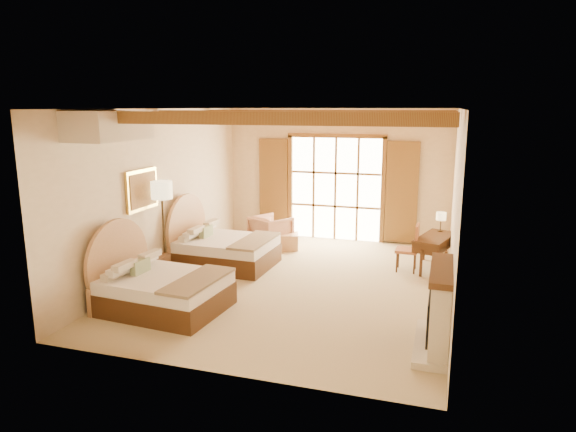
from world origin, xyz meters
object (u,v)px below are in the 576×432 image
at_px(bed_near, 156,286).
at_px(armchair, 271,231).
at_px(nightstand, 155,270).
at_px(bed_far, 220,247).
at_px(desk, 434,251).

xyz_separation_m(bed_near, armchair, (0.53, 4.14, -0.01)).
height_order(nightstand, armchair, armchair).
relative_size(bed_far, armchair, 2.43).
bearing_deg(nightstand, bed_far, 63.31).
bearing_deg(bed_near, nightstand, 127.75).
bearing_deg(bed_far, armchair, 73.77).
xyz_separation_m(bed_far, desk, (4.27, 1.06, -0.02)).
xyz_separation_m(bed_far, nightstand, (-0.66, -1.43, -0.11)).
bearing_deg(nightstand, bed_near, -58.70).
bearing_deg(nightstand, desk, 25.01).
xyz_separation_m(armchair, desk, (3.72, -0.60, -0.00)).
bearing_deg(armchair, bed_far, 101.84).
xyz_separation_m(nightstand, armchair, (1.21, 3.09, 0.10)).
relative_size(bed_far, nightstand, 3.67).
bearing_deg(bed_far, desk, 16.08).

